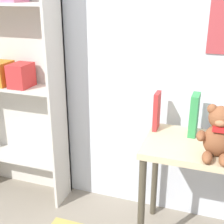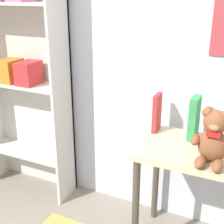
{
  "view_description": "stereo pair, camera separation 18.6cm",
  "coord_description": "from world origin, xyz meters",
  "px_view_note": "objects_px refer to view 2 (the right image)",
  "views": [
    {
      "loc": [
        0.28,
        -0.53,
        1.44
      ],
      "look_at": [
        -0.28,
        1.11,
        0.77
      ],
      "focal_mm": 50.0,
      "sensor_mm": 36.0,
      "label": 1
    },
    {
      "loc": [
        0.45,
        -0.46,
        1.44
      ],
      "look_at": [
        -0.28,
        1.11,
        0.77
      ],
      "focal_mm": 50.0,
      "sensor_mm": 36.0,
      "label": 2
    }
  ],
  "objects_px": {
    "display_table": "(206,169)",
    "book_standing_green": "(194,118)",
    "bookshelf_side": "(24,69)",
    "teddy_bear": "(213,139)",
    "book_standing_red": "(157,113)"
  },
  "relations": [
    {
      "from": "bookshelf_side",
      "to": "teddy_bear",
      "type": "relative_size",
      "value": 6.19
    },
    {
      "from": "display_table",
      "to": "teddy_bear",
      "type": "distance_m",
      "value": 0.26
    },
    {
      "from": "teddy_bear",
      "to": "book_standing_green",
      "type": "bearing_deg",
      "value": 120.76
    },
    {
      "from": "bookshelf_side",
      "to": "book_standing_green",
      "type": "height_order",
      "value": "bookshelf_side"
    },
    {
      "from": "display_table",
      "to": "teddy_bear",
      "type": "height_order",
      "value": "teddy_bear"
    },
    {
      "from": "bookshelf_side",
      "to": "display_table",
      "type": "relative_size",
      "value": 2.36
    },
    {
      "from": "bookshelf_side",
      "to": "teddy_bear",
      "type": "bearing_deg",
      "value": -11.75
    },
    {
      "from": "book_standing_red",
      "to": "book_standing_green",
      "type": "xyz_separation_m",
      "value": [
        0.22,
        -0.01,
        0.01
      ]
    },
    {
      "from": "teddy_bear",
      "to": "book_standing_red",
      "type": "height_order",
      "value": "teddy_bear"
    },
    {
      "from": "display_table",
      "to": "book_standing_green",
      "type": "bearing_deg",
      "value": 133.12
    },
    {
      "from": "book_standing_red",
      "to": "teddy_bear",
      "type": "bearing_deg",
      "value": -34.06
    },
    {
      "from": "display_table",
      "to": "teddy_bear",
      "type": "xyz_separation_m",
      "value": [
        0.03,
        -0.11,
        0.23
      ]
    },
    {
      "from": "bookshelf_side",
      "to": "teddy_bear",
      "type": "distance_m",
      "value": 1.39
    },
    {
      "from": "display_table",
      "to": "bookshelf_side",
      "type": "bearing_deg",
      "value": 172.78
    },
    {
      "from": "bookshelf_side",
      "to": "book_standing_red",
      "type": "bearing_deg",
      "value": -2.36
    }
  ]
}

